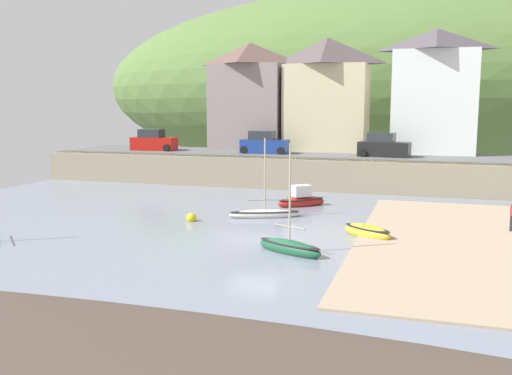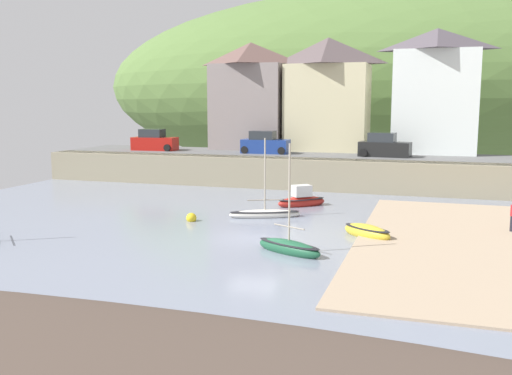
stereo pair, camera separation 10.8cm
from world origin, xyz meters
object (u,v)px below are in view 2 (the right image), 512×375
at_px(waterfront_building_left, 251,95).
at_px(parked_car_end_of_row, 384,147).
at_px(waterfront_building_right, 435,91).
at_px(parked_car_by_wall, 265,144).
at_px(waterfront_building_centre, 328,94).
at_px(parked_car_near_slipway, 154,141).
at_px(dinghy_open_wooden, 367,232).
at_px(rowboat_small_beached, 289,247).
at_px(sailboat_blue_trim, 302,200).
at_px(motorboat_with_cabin, 265,213).
at_px(mooring_buoy, 191,218).

relative_size(waterfront_building_left, parked_car_end_of_row, 2.33).
height_order(waterfront_building_right, parked_car_by_wall, waterfront_building_right).
relative_size(waterfront_building_left, waterfront_building_centre, 0.98).
distance_m(waterfront_building_centre, waterfront_building_right, 9.35).
height_order(waterfront_building_centre, parked_car_near_slipway, waterfront_building_centre).
bearing_deg(dinghy_open_wooden, rowboat_small_beached, -90.86).
height_order(waterfront_building_left, dinghy_open_wooden, waterfront_building_left).
height_order(waterfront_building_right, sailboat_blue_trim, waterfront_building_right).
bearing_deg(waterfront_building_centre, motorboat_with_cabin, -89.96).
xyz_separation_m(waterfront_building_centre, dinghy_open_wooden, (6.43, -23.18, -7.32)).
bearing_deg(parked_car_near_slipway, waterfront_building_right, 6.93).
bearing_deg(waterfront_building_centre, sailboat_blue_trim, -85.39).
xyz_separation_m(waterfront_building_left, mooring_buoy, (3.64, -22.29, -7.28)).
bearing_deg(mooring_buoy, waterfront_building_centre, 80.53).
xyz_separation_m(sailboat_blue_trim, mooring_buoy, (-4.97, -6.73, -0.20)).
relative_size(waterfront_building_centre, parked_car_by_wall, 2.47).
bearing_deg(dinghy_open_wooden, parked_car_near_slipway, 174.02).
distance_m(waterfront_building_centre, motorboat_with_cabin, 21.24).
height_order(sailboat_blue_trim, parked_car_end_of_row, parked_car_end_of_row).
relative_size(motorboat_with_cabin, parked_car_by_wall, 1.18).
bearing_deg(motorboat_with_cabin, dinghy_open_wooden, -50.38).
bearing_deg(waterfront_building_centre, parked_car_by_wall, -135.62).
height_order(rowboat_small_beached, mooring_buoy, rowboat_small_beached).
relative_size(waterfront_building_left, rowboat_small_beached, 1.92).
xyz_separation_m(parked_car_near_slipway, parked_car_by_wall, (10.71, 0.00, 0.00)).
bearing_deg(waterfront_building_right, sailboat_blue_trim, -117.49).
height_order(waterfront_building_right, mooring_buoy, waterfront_building_right).
distance_m(parked_car_end_of_row, mooring_buoy, 20.30).
bearing_deg(waterfront_building_centre, parked_car_end_of_row, -38.89).
height_order(waterfront_building_left, parked_car_end_of_row, waterfront_building_left).
height_order(waterfront_building_left, waterfront_building_centre, waterfront_building_centre).
distance_m(dinghy_open_wooden, sailboat_blue_trim, 9.21).
bearing_deg(sailboat_blue_trim, waterfront_building_centre, 54.50).
relative_size(motorboat_with_cabin, dinghy_open_wooden, 1.64).
xyz_separation_m(waterfront_building_right, parked_car_by_wall, (-13.95, -4.50, -4.59)).
height_order(rowboat_small_beached, parked_car_by_wall, rowboat_small_beached).
relative_size(sailboat_blue_trim, parked_car_by_wall, 0.81).
bearing_deg(rowboat_small_beached, dinghy_open_wooden, 79.15).
xyz_separation_m(waterfront_building_left, motorboat_with_cabin, (7.37, -19.92, -7.23)).
xyz_separation_m(waterfront_building_right, sailboat_blue_trim, (-8.09, -15.56, -7.41)).
bearing_deg(motorboat_with_cabin, waterfront_building_centre, 66.53).
relative_size(parked_car_near_slipway, parked_car_end_of_row, 0.98).
height_order(rowboat_small_beached, dinghy_open_wooden, rowboat_small_beached).
relative_size(motorboat_with_cabin, sailboat_blue_trim, 1.46).
distance_m(waterfront_building_centre, dinghy_open_wooden, 25.14).
height_order(waterfront_building_right, motorboat_with_cabin, waterfront_building_right).
relative_size(waterfront_building_centre, rowboat_small_beached, 1.96).
relative_size(waterfront_building_left, mooring_buoy, 16.60).
bearing_deg(parked_car_by_wall, sailboat_blue_trim, -62.53).
bearing_deg(motorboat_with_cabin, waterfront_building_left, 86.78).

